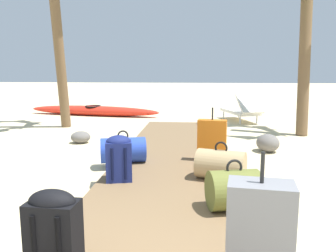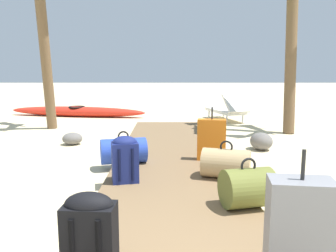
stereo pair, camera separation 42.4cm
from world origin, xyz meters
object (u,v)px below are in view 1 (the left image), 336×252
(duffel_bag_olive, at_px, (234,190))
(backpack_navy, at_px, (119,157))
(backpack_black, at_px, (54,232))
(duffel_bag_blue, at_px, (123,150))
(suitcase_grey, at_px, (259,240))
(kayak, at_px, (93,111))
(lounge_chair, at_px, (242,110))
(suitcase_orange, at_px, (212,140))
(duffel_bag_tan, at_px, (221,165))

(duffel_bag_olive, height_order, backpack_navy, backpack_navy)
(backpack_black, height_order, backpack_navy, backpack_black)
(duffel_bag_blue, relative_size, suitcase_grey, 0.80)
(suitcase_grey, distance_m, kayak, 9.24)
(duffel_bag_blue, height_order, backpack_navy, backpack_navy)
(lounge_chair, bearing_deg, suitcase_orange, -102.64)
(duffel_bag_tan, height_order, lounge_chair, lounge_chair)
(suitcase_orange, height_order, kayak, suitcase_orange)
(kayak, bearing_deg, backpack_navy, -70.65)
(backpack_navy, height_order, kayak, backpack_navy)
(duffel_bag_blue, relative_size, suitcase_orange, 0.90)
(backpack_black, relative_size, duffel_bag_tan, 0.90)
(suitcase_grey, bearing_deg, duffel_bag_blue, 116.37)
(backpack_black, relative_size, lounge_chair, 0.37)
(backpack_black, xyz_separation_m, suitcase_orange, (1.16, 3.07, -0.01))
(backpack_black, relative_size, duffel_bag_blue, 0.84)
(duffel_bag_tan, bearing_deg, lounge_chair, 80.17)
(suitcase_grey, xyz_separation_m, kayak, (-3.58, 8.51, -0.29))
(duffel_bag_blue, xyz_separation_m, duffel_bag_tan, (1.38, -0.69, 0.00))
(duffel_bag_olive, height_order, lounge_chair, lounge_chair)
(suitcase_orange, bearing_deg, duffel_bag_olive, -85.66)
(suitcase_grey, relative_size, lounge_chair, 0.54)
(backpack_navy, bearing_deg, lounge_chair, 68.31)
(duffel_bag_blue, distance_m, suitcase_grey, 3.29)
(backpack_black, relative_size, kayak, 0.14)
(backpack_black, distance_m, suitcase_orange, 3.28)
(duffel_bag_olive, distance_m, duffel_bag_blue, 2.17)
(duffel_bag_olive, distance_m, kayak, 8.03)
(duffel_bag_olive, xyz_separation_m, suitcase_grey, (0.01, -1.32, 0.16))
(duffel_bag_blue, xyz_separation_m, suitcase_grey, (1.46, -2.94, 0.17))
(duffel_bag_tan, height_order, kayak, duffel_bag_tan)
(lounge_chair, bearing_deg, duffel_bag_tan, -99.83)
(duffel_bag_tan, distance_m, kayak, 7.17)
(backpack_navy, height_order, lounge_chair, lounge_chair)
(backpack_black, xyz_separation_m, duffel_bag_blue, (-0.15, 2.88, -0.13))
(backpack_black, height_order, duffel_bag_olive, backpack_black)
(duffel_bag_tan, relative_size, backpack_navy, 1.19)
(duffel_bag_tan, xyz_separation_m, lounge_chair, (0.93, 5.36, 0.06))
(duffel_bag_tan, bearing_deg, suitcase_grey, -88.03)
(suitcase_orange, bearing_deg, suitcase_grey, -87.22)
(backpack_black, bearing_deg, suitcase_orange, 69.33)
(duffel_bag_olive, relative_size, lounge_chair, 0.34)
(backpack_navy, distance_m, suitcase_grey, 2.50)
(duffel_bag_tan, distance_m, suitcase_orange, 0.90)
(suitcase_grey, bearing_deg, kayak, 112.83)
(suitcase_orange, height_order, suitcase_grey, suitcase_grey)
(backpack_navy, xyz_separation_m, suitcase_grey, (1.34, -2.11, 0.06))
(suitcase_orange, distance_m, kayak, 6.38)
(duffel_bag_olive, bearing_deg, suitcase_grey, -89.37)
(duffel_bag_blue, distance_m, kayak, 5.96)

